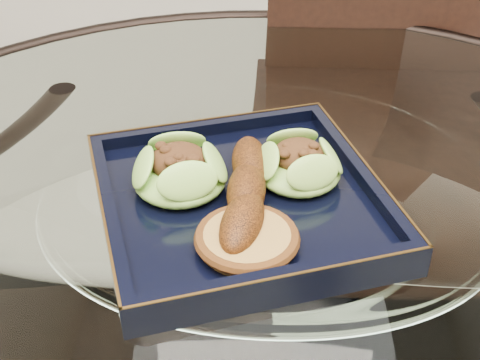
{
  "coord_description": "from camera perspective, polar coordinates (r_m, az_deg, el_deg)",
  "views": [
    {
      "loc": [
        -0.0,
        -0.51,
        1.17
      ],
      "look_at": [
        -0.03,
        0.01,
        0.8
      ],
      "focal_mm": 50.0,
      "sensor_mm": 36.0,
      "label": 1
    }
  ],
  "objects": [
    {
      "name": "roasted_plantain",
      "position": [
        0.64,
        0.55,
        -0.9
      ],
      "size": [
        0.04,
        0.18,
        0.03
      ],
      "primitive_type": "ellipsoid",
      "rotation": [
        0.0,
        0.0,
        1.53
      ],
      "color": "#5D2A09",
      "rests_on": "navy_plate"
    },
    {
      "name": "dining_chair",
      "position": [
        1.15,
        11.54,
        -0.86
      ],
      "size": [
        0.4,
        0.4,
        0.92
      ],
      "rotation": [
        0.0,
        0.0,
        0.01
      ],
      "color": "black",
      "rests_on": "ground"
    },
    {
      "name": "dining_table",
      "position": [
        0.77,
        2.11,
        -13.2
      ],
      "size": [
        1.13,
        1.13,
        0.77
      ],
      "color": "white",
      "rests_on": "ground"
    },
    {
      "name": "navy_plate",
      "position": [
        0.66,
        -0.0,
        -2.12
      ],
      "size": [
        0.34,
        0.34,
        0.02
      ],
      "primitive_type": "cube",
      "rotation": [
        0.0,
        0.0,
        0.32
      ],
      "color": "black",
      "rests_on": "dining_table"
    },
    {
      "name": "lettuce_wrap_right",
      "position": [
        0.68,
        5.02,
        1.14
      ],
      "size": [
        0.1,
        0.1,
        0.03
      ],
      "primitive_type": "ellipsoid",
      "rotation": [
        0.0,
        0.0,
        -0.15
      ],
      "color": "olive",
      "rests_on": "navy_plate"
    },
    {
      "name": "crumb_patty",
      "position": [
        0.59,
        0.6,
        -5.16
      ],
      "size": [
        0.1,
        0.1,
        0.02
      ],
      "primitive_type": "cylinder",
      "rotation": [
        0.0,
        0.0,
        -0.3
      ],
      "color": "#AD7F39",
      "rests_on": "navy_plate"
    },
    {
      "name": "lettuce_wrap_left",
      "position": [
        0.66,
        -5.17,
        0.52
      ],
      "size": [
        0.11,
        0.11,
        0.03
      ],
      "primitive_type": "ellipsoid",
      "rotation": [
        0.0,
        0.0,
        -0.17
      ],
      "color": "#60A530",
      "rests_on": "navy_plate"
    }
  ]
}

